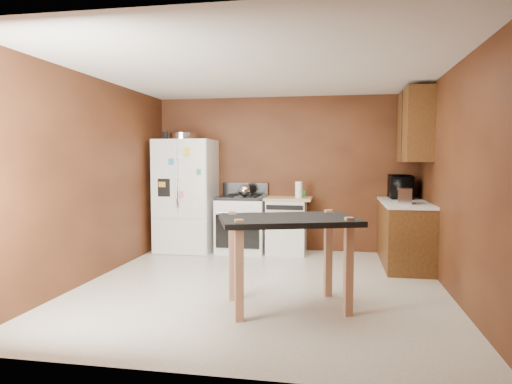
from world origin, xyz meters
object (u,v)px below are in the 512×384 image
(gas_range, at_px, (242,223))
(island, at_px, (288,231))
(green_canister, at_px, (302,194))
(refrigerator, at_px, (186,196))
(kettle, at_px, (244,190))
(toaster, at_px, (405,196))
(roasting_pan, at_px, (184,136))
(dishwasher, at_px, (287,225))
(paper_towel, at_px, (299,190))
(microwave, at_px, (401,188))
(pen_cup, at_px, (165,136))

(gas_range, bearing_deg, island, -68.69)
(green_canister, relative_size, refrigerator, 0.06)
(kettle, relative_size, toaster, 0.68)
(kettle, distance_m, green_canister, 0.91)
(island, bearing_deg, kettle, 110.74)
(refrigerator, bearing_deg, green_canister, 3.75)
(roasting_pan, height_order, refrigerator, roasting_pan)
(green_canister, height_order, dishwasher, green_canister)
(green_canister, xyz_separation_m, island, (0.07, -2.69, -0.17))
(paper_towel, relative_size, gas_range, 0.23)
(refrigerator, height_order, gas_range, refrigerator)
(roasting_pan, bearing_deg, green_canister, 4.16)
(kettle, xyz_separation_m, green_canister, (0.90, 0.14, -0.05))
(green_canister, relative_size, gas_range, 0.10)
(toaster, height_order, gas_range, toaster)
(kettle, relative_size, green_canister, 1.71)
(paper_towel, distance_m, island, 2.59)
(dishwasher, bearing_deg, roasting_pan, -176.53)
(roasting_pan, distance_m, microwave, 3.47)
(roasting_pan, distance_m, paper_towel, 2.03)
(dishwasher, height_order, island, island)
(pen_cup, relative_size, kettle, 0.66)
(microwave, height_order, dishwasher, microwave)
(pen_cup, bearing_deg, island, -47.77)
(pen_cup, xyz_separation_m, green_canister, (2.17, 0.22, -0.92))
(roasting_pan, xyz_separation_m, kettle, (0.99, -0.00, -0.86))
(green_canister, bearing_deg, microwave, -0.66)
(kettle, height_order, paper_towel, paper_towel)
(green_canister, bearing_deg, paper_towel, -110.74)
(toaster, height_order, dishwasher, toaster)
(pen_cup, distance_m, toaster, 3.77)
(green_canister, bearing_deg, refrigerator, -176.25)
(microwave, bearing_deg, gas_range, 89.87)
(paper_towel, relative_size, toaster, 0.89)
(pen_cup, bearing_deg, microwave, 3.21)
(pen_cup, height_order, gas_range, pen_cup)
(refrigerator, bearing_deg, pen_cup, -161.89)
(pen_cup, height_order, refrigerator, pen_cup)
(dishwasher, xyz_separation_m, island, (0.31, -2.65, 0.33))
(green_canister, height_order, refrigerator, refrigerator)
(roasting_pan, bearing_deg, dishwasher, 3.47)
(toaster, bearing_deg, island, -118.14)
(green_canister, distance_m, refrigerator, 1.87)
(pen_cup, bearing_deg, paper_towel, 2.79)
(kettle, distance_m, refrigerator, 0.97)
(kettle, distance_m, paper_towel, 0.85)
(toaster, bearing_deg, pen_cup, 178.51)
(roasting_pan, distance_m, toaster, 3.51)
(pen_cup, bearing_deg, green_canister, 5.83)
(toaster, bearing_deg, paper_towel, 161.32)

